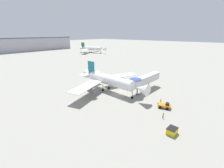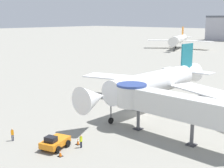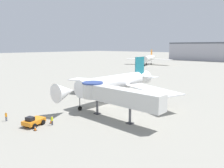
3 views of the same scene
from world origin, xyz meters
The scene contains 10 objects.
ground_plane centered at (0.00, 0.00, 0.00)m, with size 800.00×800.00×0.00m, color gray.
main_airplane centered at (0.07, 4.61, 4.34)m, with size 33.71×29.67×10.29m.
jet_bridge centered at (8.38, -5.35, 4.50)m, with size 17.67×4.10×6.18m.
pushback_tug_orange centered at (0.78, -16.94, 0.79)m, with size 3.14×3.99×1.73m.
traffic_cone_apron_front centered at (2.91, -17.88, 0.39)m, with size 0.49×0.49×0.81m.
traffic_cone_starboard_wing centered at (13.19, 2.78, 0.29)m, with size 0.36×0.36×0.61m.
traffic_cone_near_nose centered at (1.91, -14.35, 0.38)m, with size 0.48×0.48×0.80m.
ground_crew_marshaller centered at (2.90, -14.75, 0.93)m, with size 0.21×0.32×1.61m.
ground_crew_wing_walker centered at (-5.02, -18.95, 0.94)m, with size 0.24×0.34×1.62m.
background_jet_orange_tail centered at (-48.83, 98.15, 4.64)m, with size 30.88×31.42×10.57m.
Camera 3 is at (33.60, -34.42, 13.17)m, focal length 35.00 mm.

